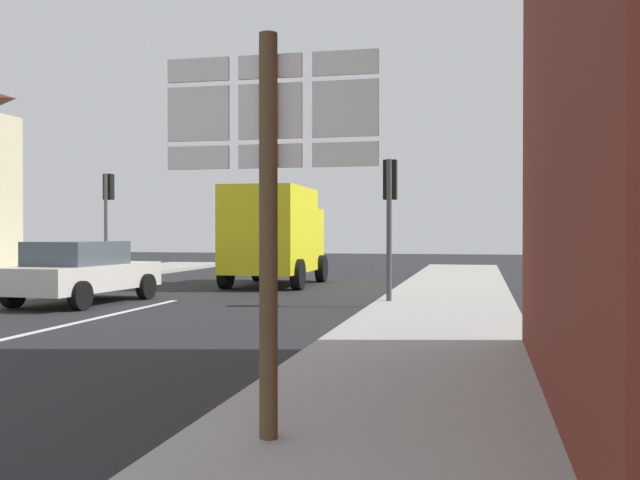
{
  "coord_description": "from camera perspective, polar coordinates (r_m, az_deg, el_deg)",
  "views": [
    {
      "loc": [
        7.31,
        -4.62,
        1.71
      ],
      "look_at": [
        3.88,
        10.99,
        1.51
      ],
      "focal_mm": 40.85,
      "sensor_mm": 36.0,
      "label": 1
    }
  ],
  "objects": [
    {
      "name": "traffic_light_near_right",
      "position": [
        16.59,
        5.5,
        3.3
      ],
      "size": [
        0.3,
        0.49,
        3.33
      ],
      "color": "#47474C",
      "rests_on": "ground"
    },
    {
      "name": "sedan_far",
      "position": [
        18.02,
        -18.16,
        -2.35
      ],
      "size": [
        2.24,
        4.33,
        1.47
      ],
      "color": "beige",
      "rests_on": "ground"
    },
    {
      "name": "lane_centre_stripe",
      "position": [
        13.0,
        -22.12,
        -6.88
      ],
      "size": [
        0.16,
        12.0,
        0.01
      ],
      "primitive_type": "cube",
      "color": "silver",
      "rests_on": "ground"
    },
    {
      "name": "traffic_light_far_left",
      "position": [
        26.35,
        -16.29,
        2.91
      ],
      "size": [
        0.3,
        0.49,
        3.7
      ],
      "color": "#47474C",
      "rests_on": "ground"
    },
    {
      "name": "sidewalk_right",
      "position": [
        12.75,
        8.97,
        -6.7
      ],
      "size": [
        3.07,
        44.0,
        0.14
      ],
      "primitive_type": "cube",
      "color": "#9E9B96",
      "rests_on": "ground"
    },
    {
      "name": "route_sign_post",
      "position": [
        5.53,
        -4.01,
        3.75
      ],
      "size": [
        1.66,
        0.14,
        3.2
      ],
      "color": "brown",
      "rests_on": "ground"
    },
    {
      "name": "delivery_truck",
      "position": [
        22.81,
        -3.57,
        0.55
      ],
      "size": [
        2.53,
        5.02,
        3.05
      ],
      "color": "yellow",
      "rests_on": "ground"
    },
    {
      "name": "ground_plane",
      "position": [
        16.43,
        -14.16,
        -5.29
      ],
      "size": [
        80.0,
        80.0,
        0.0
      ],
      "primitive_type": "plane",
      "color": "#232326"
    }
  ]
}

